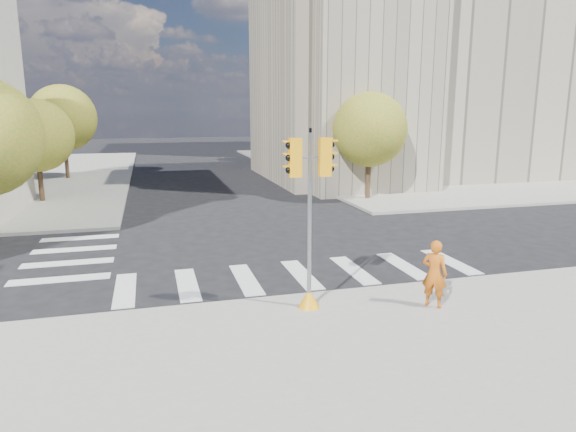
# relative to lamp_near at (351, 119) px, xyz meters

# --- Properties ---
(ground) EXTENTS (160.00, 160.00, 0.00)m
(ground) POSITION_rel_lamp_near_xyz_m (-8.00, -14.00, -4.58)
(ground) COLOR black
(ground) RESTS_ON ground
(sidewalk_far_right) EXTENTS (28.00, 40.00, 0.15)m
(sidewalk_far_right) POSITION_rel_lamp_near_xyz_m (12.00, 12.00, -4.50)
(sidewalk_far_right) COLOR gray
(sidewalk_far_right) RESTS_ON ground
(civic_building) EXTENTS (26.00, 16.00, 19.39)m
(civic_building) POSITION_rel_lamp_near_xyz_m (7.59, 5.12, 2.68)
(civic_building) COLOR gray
(civic_building) RESTS_ON ground
(office_tower) EXTENTS (20.00, 18.00, 30.00)m
(office_tower) POSITION_rel_lamp_near_xyz_m (14.00, 28.00, 10.42)
(office_tower) COLOR #9EA0A3
(office_tower) RESTS_ON ground
(tree_lw_mid) EXTENTS (4.00, 4.00, 5.77)m
(tree_lw_mid) POSITION_rel_lamp_near_xyz_m (-18.50, 0.00, -0.82)
(tree_lw_mid) COLOR #382616
(tree_lw_mid) RESTS_ON ground
(tree_lw_far) EXTENTS (4.80, 4.80, 6.95)m
(tree_lw_far) POSITION_rel_lamp_near_xyz_m (-18.50, 10.00, -0.04)
(tree_lw_far) COLOR #382616
(tree_lw_far) RESTS_ON ground
(tree_re_near) EXTENTS (4.20, 4.20, 6.16)m
(tree_re_near) POSITION_rel_lamp_near_xyz_m (-0.50, -4.00, -0.53)
(tree_re_near) COLOR #382616
(tree_re_near) RESTS_ON ground
(tree_re_mid) EXTENTS (4.60, 4.60, 6.66)m
(tree_re_mid) POSITION_rel_lamp_near_xyz_m (-0.50, 8.00, -0.23)
(tree_re_mid) COLOR #382616
(tree_re_mid) RESTS_ON ground
(tree_re_far) EXTENTS (4.00, 4.00, 5.88)m
(tree_re_far) POSITION_rel_lamp_near_xyz_m (-0.50, 20.00, -0.71)
(tree_re_far) COLOR #382616
(tree_re_far) RESTS_ON ground
(lamp_near) EXTENTS (0.35, 0.18, 8.11)m
(lamp_near) POSITION_rel_lamp_near_xyz_m (0.00, 0.00, 0.00)
(lamp_near) COLOR black
(lamp_near) RESTS_ON sidewalk_far_right
(lamp_far) EXTENTS (0.35, 0.18, 8.11)m
(lamp_far) POSITION_rel_lamp_near_xyz_m (0.00, 14.00, 0.00)
(lamp_far) COLOR black
(lamp_far) RESTS_ON sidewalk_far_right
(traffic_signal) EXTENTS (1.07, 0.56, 4.60)m
(traffic_signal) POSITION_rel_lamp_near_xyz_m (-8.81, -19.03, -2.48)
(traffic_signal) COLOR #F49E0C
(traffic_signal) RESTS_ON sidewalk_near
(photographer) EXTENTS (0.76, 0.76, 1.78)m
(photographer) POSITION_rel_lamp_near_xyz_m (-5.66, -19.82, -3.54)
(photographer) COLOR #C45D12
(photographer) RESTS_ON sidewalk_near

